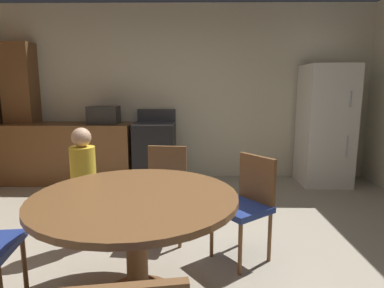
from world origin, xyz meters
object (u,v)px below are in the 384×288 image
(dining_table, at_px, (136,217))
(person_child, at_px, (84,184))
(refrigerator, at_px, (325,126))
(chair_north, at_px, (166,186))
(chair_northeast, at_px, (247,201))
(microwave, at_px, (104,115))
(oven_range, at_px, (155,152))

(dining_table, distance_m, person_child, 1.01)
(refrigerator, bearing_deg, chair_north, -141.13)
(chair_north, bearing_deg, chair_northeast, 66.22)
(microwave, bearing_deg, dining_table, -70.70)
(dining_table, xyz_separation_m, chair_northeast, (0.81, 0.61, -0.11))
(microwave, bearing_deg, refrigerator, -0.87)
(oven_range, bearing_deg, chair_north, -79.72)
(refrigerator, xyz_separation_m, person_child, (-2.91, -1.99, -0.30))
(chair_north, height_order, chair_northeast, same)
(oven_range, bearing_deg, refrigerator, -1.22)
(oven_range, height_order, chair_north, oven_range)
(refrigerator, relative_size, microwave, 4.00)
(chair_north, distance_m, person_child, 0.74)
(dining_table, bearing_deg, chair_northeast, 37.09)
(oven_range, height_order, refrigerator, refrigerator)
(refrigerator, bearing_deg, chair_northeast, -124.29)
(refrigerator, bearing_deg, oven_range, 178.78)
(refrigerator, xyz_separation_m, chair_northeast, (-1.48, -2.18, -0.38))
(oven_range, xyz_separation_m, microwave, (-0.76, -0.00, 0.56))
(oven_range, xyz_separation_m, chair_north, (0.33, -1.83, 0.03))
(oven_range, xyz_separation_m, dining_table, (0.24, -2.84, 0.14))
(oven_range, height_order, dining_table, oven_range)
(refrigerator, distance_m, microwave, 3.30)
(oven_range, bearing_deg, dining_table, -85.24)
(oven_range, bearing_deg, person_child, -100.40)
(refrigerator, height_order, microwave, refrigerator)
(refrigerator, height_order, chair_northeast, refrigerator)
(oven_range, bearing_deg, microwave, -179.73)
(person_child, bearing_deg, oven_range, 132.05)
(oven_range, height_order, person_child, oven_range)
(person_child, bearing_deg, refrigerator, 86.88)
(microwave, relative_size, chair_northeast, 0.51)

